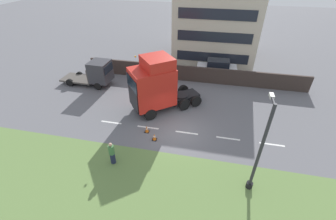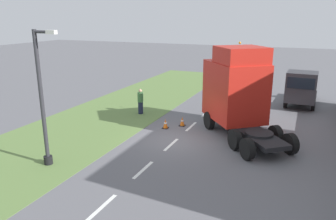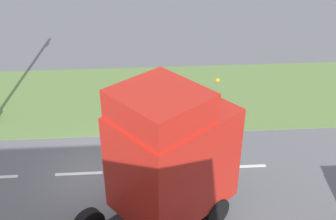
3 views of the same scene
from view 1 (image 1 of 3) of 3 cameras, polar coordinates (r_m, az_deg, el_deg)
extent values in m
plane|color=slate|center=(18.00, 2.57, -5.49)|extent=(120.00, 120.00, 0.00)
cube|color=#607F42|center=(14.01, -2.00, -21.07)|extent=(7.00, 44.00, 0.01)
cube|color=white|center=(18.56, 24.91, -7.93)|extent=(0.16, 1.80, 0.00)
cube|color=white|center=(17.97, 15.00, -6.98)|extent=(0.16, 1.80, 0.00)
cube|color=white|center=(17.93, 4.78, -5.77)|extent=(0.16, 1.80, 0.00)
cube|color=white|center=(18.46, -5.12, -4.42)|extent=(0.16, 1.80, 0.00)
cube|color=white|center=(19.51, -14.18, -3.07)|extent=(0.16, 1.80, 0.00)
cube|color=#382D28|center=(25.13, 6.22, 9.10)|extent=(0.25, 24.00, 1.73)
cube|color=beige|center=(31.36, 12.00, 19.87)|extent=(8.58, 9.86, 8.01)
cube|color=#1E232D|center=(27.94, 11.06, 12.99)|extent=(0.08, 8.38, 1.12)
cube|color=#1E232D|center=(27.18, 11.64, 17.70)|extent=(0.08, 8.38, 1.12)
cube|color=#1E232D|center=(26.61, 12.28, 22.64)|extent=(0.08, 8.38, 1.12)
cube|color=black|center=(20.57, -0.18, 2.52)|extent=(5.07, 5.78, 0.24)
cube|color=red|center=(19.17, -4.00, 5.94)|extent=(4.17, 4.30, 3.27)
cube|color=black|center=(19.02, -8.80, 2.82)|extent=(1.72, 1.41, 1.83)
cube|color=black|center=(18.31, -9.19, 6.65)|extent=(1.81, 1.49, 1.05)
cube|color=red|center=(18.46, -2.75, 11.99)|extent=(3.30, 3.28, 0.90)
sphere|color=orange|center=(18.35, -8.29, 13.28)|extent=(0.14, 0.14, 0.14)
cylinder|color=black|center=(21.06, 3.28, 3.86)|extent=(1.97, 1.97, 0.12)
cylinder|color=black|center=(19.01, -4.53, -1.13)|extent=(0.90, 1.01, 1.04)
cylinder|color=black|center=(20.84, -7.08, 2.22)|extent=(0.90, 1.01, 1.04)
cylinder|color=black|center=(20.24, 4.12, 1.35)|extent=(0.90, 1.01, 1.04)
cylinder|color=black|center=(21.97, 1.02, 4.33)|extent=(0.90, 1.01, 1.04)
cylinder|color=black|center=(20.83, 7.11, 2.20)|extent=(0.90, 1.01, 1.04)
cylinder|color=black|center=(22.52, 3.87, 5.05)|extent=(0.90, 1.01, 1.04)
cube|color=#333338|center=(24.71, -16.79, 9.37)|extent=(2.10, 2.01, 2.15)
cube|color=black|center=(24.07, -14.87, 10.14)|extent=(1.79, 0.10, 0.77)
cube|color=#4C4742|center=(26.64, -21.61, 7.43)|extent=(2.16, 3.67, 0.18)
cube|color=#4C4742|center=(25.35, -18.69, 8.84)|extent=(2.04, 0.17, 1.50)
cylinder|color=black|center=(25.96, -15.36, 7.76)|extent=(0.27, 0.81, 0.80)
cylinder|color=black|center=(24.54, -17.33, 5.79)|extent=(0.27, 0.81, 0.80)
cylinder|color=black|center=(27.66, -21.51, 8.23)|extent=(0.27, 0.81, 0.80)
cylinder|color=black|center=(26.33, -23.64, 6.39)|extent=(0.27, 0.81, 0.80)
cube|color=silver|center=(26.66, 12.16, 9.89)|extent=(1.91, 4.46, 1.05)
cube|color=black|center=(26.32, 12.64, 11.59)|extent=(1.59, 2.47, 0.70)
cylinder|color=black|center=(26.07, 8.85, 8.53)|extent=(0.22, 0.64, 0.64)
cylinder|color=black|center=(27.60, 9.05, 10.03)|extent=(0.22, 0.64, 0.64)
cylinder|color=black|center=(26.19, 15.17, 7.83)|extent=(0.22, 0.64, 0.64)
cylinder|color=black|center=(27.71, 15.05, 9.36)|extent=(0.22, 0.64, 0.64)
cylinder|color=black|center=(15.04, 19.94, -17.46)|extent=(0.39, 0.39, 0.40)
cylinder|color=#2D2D33|center=(13.05, 22.35, -9.70)|extent=(0.18, 0.18, 6.01)
cylinder|color=#2D2D33|center=(11.74, 25.16, 2.18)|extent=(0.90, 0.12, 0.12)
cube|color=silver|center=(12.12, 24.83, 3.29)|extent=(0.44, 0.20, 0.16)
cylinder|color=#1E233D|center=(15.76, -13.82, -11.76)|extent=(0.34, 0.34, 0.85)
cylinder|color=#3F723F|center=(15.23, -14.22, -9.76)|extent=(0.39, 0.39, 0.67)
sphere|color=tan|center=(14.93, -14.46, -8.52)|extent=(0.23, 0.23, 0.23)
cube|color=black|center=(17.28, -3.45, -7.50)|extent=(0.36, 0.36, 0.03)
cone|color=orange|center=(17.09, -3.48, -6.77)|extent=(0.28, 0.28, 0.55)
cylinder|color=white|center=(17.07, -3.49, -6.70)|extent=(0.17, 0.17, 0.07)
cube|color=black|center=(18.02, -5.37, -5.51)|extent=(0.36, 0.36, 0.03)
cone|color=orange|center=(17.84, -5.42, -4.80)|extent=(0.28, 0.28, 0.55)
cylinder|color=white|center=(17.82, -5.42, -4.73)|extent=(0.17, 0.17, 0.07)
camera|label=2|loc=(24.47, 46.36, 12.34)|focal=35.00mm
camera|label=3|loc=(26.83, 4.24, 31.73)|focal=45.00mm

